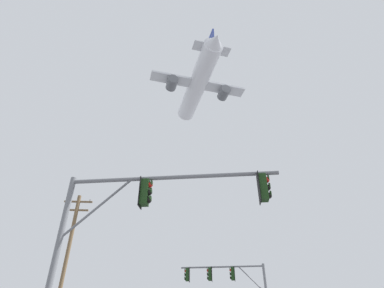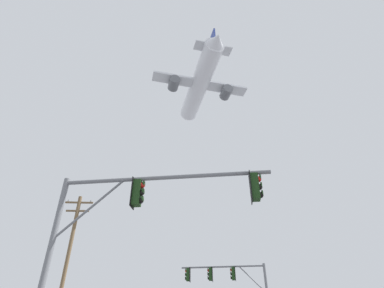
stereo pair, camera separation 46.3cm
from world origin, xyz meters
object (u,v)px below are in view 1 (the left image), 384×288
signal_pole_near (140,214)px  signal_pole_far (231,283)px  airplane (198,84)px  utility_pole (66,262)px

signal_pole_near → signal_pole_far: (5.59, 14.75, -0.05)m
signal_pole_far → signal_pole_near: bearing=-110.7°
signal_pole_near → airplane: 48.51m
signal_pole_far → utility_pole: (-12.08, -0.81, 1.15)m
signal_pole_near → utility_pole: size_ratio=0.66×
signal_pole_near → airplane: airplane is taller
signal_pole_far → utility_pole: bearing=-176.2°
signal_pole_near → airplane: (4.90, 32.01, 36.12)m
signal_pole_far → airplane: (-0.69, 17.26, 36.16)m
utility_pole → airplane: size_ratio=0.47×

